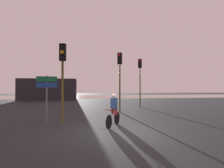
% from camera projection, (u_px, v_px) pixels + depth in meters
% --- Properties ---
extents(ground_plane, '(120.00, 120.00, 0.00)m').
position_uv_depth(ground_plane, '(119.00, 131.00, 7.68)').
color(ground_plane, black).
extents(water_strip, '(80.00, 16.00, 0.01)m').
position_uv_depth(water_strip, '(91.00, 97.00, 39.16)').
color(water_strip, '#9E937F').
rests_on(water_strip, ground).
extents(distant_building, '(8.66, 4.00, 3.38)m').
position_uv_depth(distant_building, '(49.00, 89.00, 28.20)').
color(distant_building, black).
rests_on(distant_building, ground).
extents(traffic_light_center, '(0.40, 0.42, 4.69)m').
position_uv_depth(traffic_light_center, '(120.00, 71.00, 13.75)').
color(traffic_light_center, '#4C4719').
rests_on(traffic_light_center, ground).
extents(traffic_light_near_left, '(0.36, 0.37, 4.22)m').
position_uv_depth(traffic_light_near_left, '(63.00, 68.00, 9.11)').
color(traffic_light_near_left, '#4C4719').
rests_on(traffic_light_near_left, ground).
extents(traffic_light_far_right, '(0.41, 0.42, 4.85)m').
position_uv_depth(traffic_light_far_right, '(140.00, 74.00, 17.59)').
color(traffic_light_far_right, '#4C4719').
rests_on(traffic_light_far_right, ground).
extents(direction_sign_post, '(1.09, 0.19, 2.60)m').
position_uv_depth(direction_sign_post, '(47.00, 90.00, 9.71)').
color(direction_sign_post, slate).
rests_on(direction_sign_post, ground).
extents(cyclist, '(0.94, 1.47, 1.62)m').
position_uv_depth(cyclist, '(114.00, 110.00, 8.64)').
color(cyclist, black).
rests_on(cyclist, ground).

